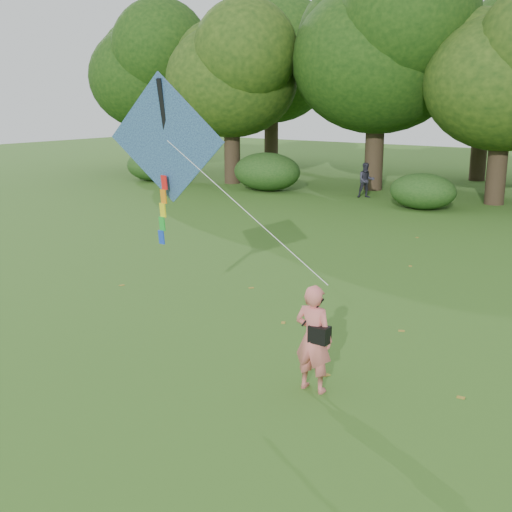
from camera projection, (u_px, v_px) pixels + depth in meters
The scene contains 7 objects.
ground at pixel (253, 389), 9.85m from camera, with size 100.00×100.00×0.00m, color #265114.
man_kite_flyer at pixel (313, 338), 9.62m from camera, with size 0.61×0.40×1.67m, color #DF6E69.
bystander_left at pixel (366, 180), 28.31m from camera, with size 0.75×0.59×1.55m, color #2A2937.
crossbody_bag at pixel (319, 334), 9.51m from camera, with size 0.43×0.20×0.69m.
flying_kite at pixel (166, 142), 11.46m from camera, with size 4.94×1.06×3.12m.
shrub_band at pixel (512, 193), 23.96m from camera, with size 39.15×3.22×1.88m.
fallen_leaves at pixel (382, 299), 14.22m from camera, with size 10.72×10.93×0.01m.
Camera 1 is at (5.30, -7.36, 4.36)m, focal length 45.00 mm.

